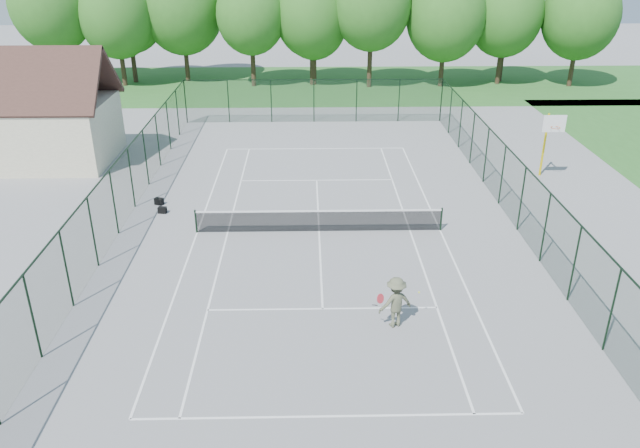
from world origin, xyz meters
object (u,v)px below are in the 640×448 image
(tennis_net, at_px, (319,220))
(sports_bag_a, at_px, (159,201))
(basketball_goal, at_px, (550,133))
(tennis_player, at_px, (396,302))

(tennis_net, distance_m, sports_bag_a, 8.52)
(basketball_goal, xyz_separation_m, tennis_player, (-9.97, -13.90, -1.65))
(sports_bag_a, relative_size, tennis_player, 0.23)
(tennis_net, distance_m, tennis_player, 7.87)
(tennis_net, relative_size, basketball_goal, 3.04)
(sports_bag_a, bearing_deg, basketball_goal, 29.20)
(tennis_net, relative_size, sports_bag_a, 26.60)
(sports_bag_a, height_order, tennis_player, tennis_player)
(basketball_goal, height_order, sports_bag_a, basketball_goal)
(basketball_goal, bearing_deg, sports_bag_a, -171.06)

